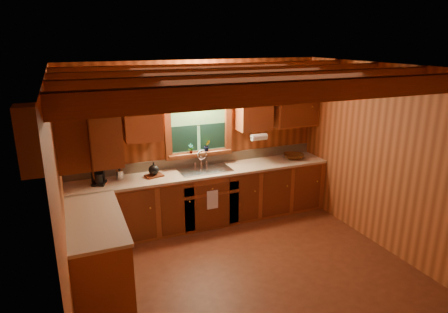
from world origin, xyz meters
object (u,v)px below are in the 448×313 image
sink (205,173)px  coffee_maker (98,173)px  cutting_board (154,176)px  wicker_basket (294,156)px

sink → coffee_maker: 1.63m
sink → cutting_board: (-0.81, 0.01, 0.06)m
cutting_board → wicker_basket: bearing=-12.9°
coffee_maker → wicker_basket: bearing=18.8°
sink → cutting_board: 0.82m
coffee_maker → cutting_board: coffee_maker is taller
coffee_maker → cutting_board: 0.82m
sink → wicker_basket: sink is taller
wicker_basket → sink: bearing=179.2°
coffee_maker → wicker_basket: size_ratio=0.90×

